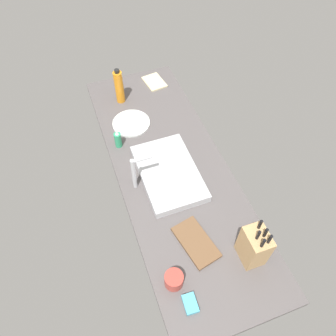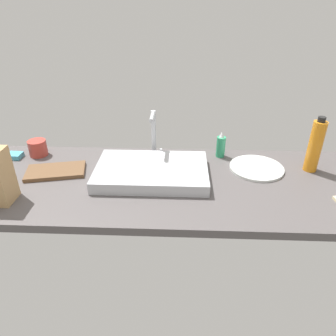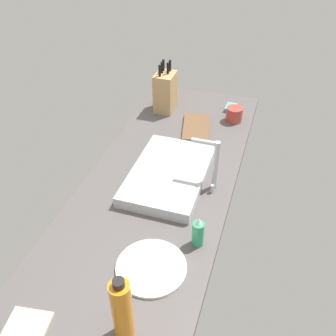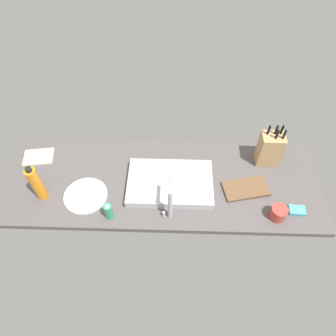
# 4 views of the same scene
# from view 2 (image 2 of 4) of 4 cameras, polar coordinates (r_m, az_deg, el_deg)

# --- Properties ---
(countertop_slab) EXTENTS (1.91, 0.66, 0.04)m
(countertop_slab) POSITION_cam_2_polar(r_m,az_deg,el_deg) (1.42, -0.91, -2.92)
(countertop_slab) COLOR #514C4C
(countertop_slab) RESTS_ON ground
(sink_basin) EXTENTS (0.50, 0.32, 0.05)m
(sink_basin) POSITION_cam_2_polar(r_m,az_deg,el_deg) (1.43, -2.96, -0.62)
(sink_basin) COLOR #B7BABF
(sink_basin) RESTS_ON countertop_slab
(faucet) EXTENTS (0.06, 0.12, 0.24)m
(faucet) POSITION_cam_2_polar(r_m,az_deg,el_deg) (1.55, -2.58, 6.61)
(faucet) COLOR #B7BABF
(faucet) RESTS_ON countertop_slab
(cutting_board) EXTENTS (0.29, 0.19, 0.02)m
(cutting_board) POSITION_cam_2_polar(r_m,az_deg,el_deg) (1.56, -19.62, -0.54)
(cutting_board) COLOR brown
(cutting_board) RESTS_ON countertop_slab
(soap_bottle) EXTENTS (0.04, 0.04, 0.13)m
(soap_bottle) POSITION_cam_2_polar(r_m,az_deg,el_deg) (1.62, 9.52, 3.95)
(soap_bottle) COLOR #2D9966
(soap_bottle) RESTS_ON countertop_slab
(water_bottle) EXTENTS (0.06, 0.06, 0.26)m
(water_bottle) POSITION_cam_2_polar(r_m,az_deg,el_deg) (1.59, 25.04, 3.62)
(water_bottle) COLOR orange
(water_bottle) RESTS_ON countertop_slab
(dinner_plate) EXTENTS (0.25, 0.25, 0.01)m
(dinner_plate) POSITION_cam_2_polar(r_m,az_deg,el_deg) (1.56, 15.70, 0.02)
(dinner_plate) COLOR silver
(dinner_plate) RESTS_ON countertop_slab
(coffee_mug) EXTENTS (0.09, 0.09, 0.08)m
(coffee_mug) POSITION_cam_2_polar(r_m,az_deg,el_deg) (1.75, -22.46, 3.37)
(coffee_mug) COLOR #B23D33
(coffee_mug) RESTS_ON countertop_slab
(dish_sponge) EXTENTS (0.09, 0.07, 0.02)m
(dish_sponge) POSITION_cam_2_polar(r_m,az_deg,el_deg) (1.78, -26.21, 2.02)
(dish_sponge) COLOR #4CA3BC
(dish_sponge) RESTS_ON countertop_slab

